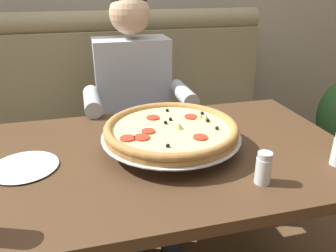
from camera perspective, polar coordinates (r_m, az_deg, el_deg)
booth_bench at (r=2.17m, az=-6.46°, el=-1.23°), size 1.89×0.78×1.13m
dining_table at (r=1.28m, az=-0.84°, el=-7.54°), size 1.40×0.85×0.72m
diner_main at (r=1.81m, az=-5.45°, el=4.33°), size 0.54×0.64×1.27m
pizza at (r=1.23m, az=0.54°, el=-0.66°), size 0.51×0.51×0.11m
shaker_parmesan at (r=1.08m, az=15.82°, el=-7.19°), size 0.05×0.05×0.10m
plate_near_left at (r=1.23m, az=-23.17°, el=-6.08°), size 0.22×0.22×0.02m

